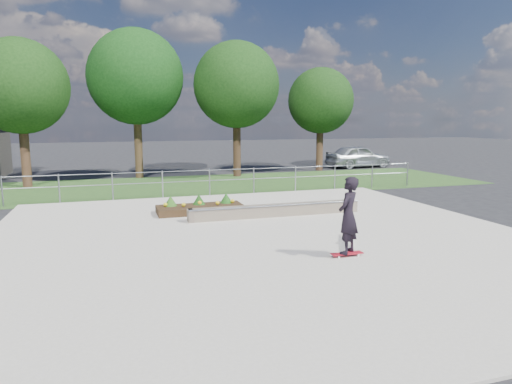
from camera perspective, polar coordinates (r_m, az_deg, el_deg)
ground at (r=12.76m, az=1.19°, el=-5.94°), size 120.00×120.00×0.00m
grass_verge at (r=23.25m, az=-7.57°, el=0.83°), size 30.00×8.00×0.02m
concrete_slab at (r=12.75m, az=1.19°, el=-5.81°), size 15.00×15.00×0.06m
fence at (r=19.74m, az=-5.83°, el=1.64°), size 20.06×0.06×1.20m
tree_far_left at (r=25.04m, az=-27.42°, el=11.62°), size 4.55×4.55×7.15m
tree_mid_left at (r=26.81m, az=-14.81°, el=13.69°), size 5.25×5.25×8.25m
tree_mid_right at (r=26.67m, az=-2.45°, el=13.19°), size 4.90×4.90×7.70m
tree_far_right at (r=30.13m, az=8.08°, el=11.20°), size 4.20×4.20×6.60m
grind_ledge at (r=15.46m, az=2.53°, el=-2.28°), size 6.00×0.44×0.43m
planter_bed at (r=16.21m, az=-7.01°, el=-1.88°), size 3.00×1.20×0.61m
skateboarder at (r=10.99m, az=11.45°, el=-2.91°), size 0.80×0.77×1.92m
parked_car at (r=32.47m, az=12.65°, el=4.37°), size 4.70×2.20×1.56m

